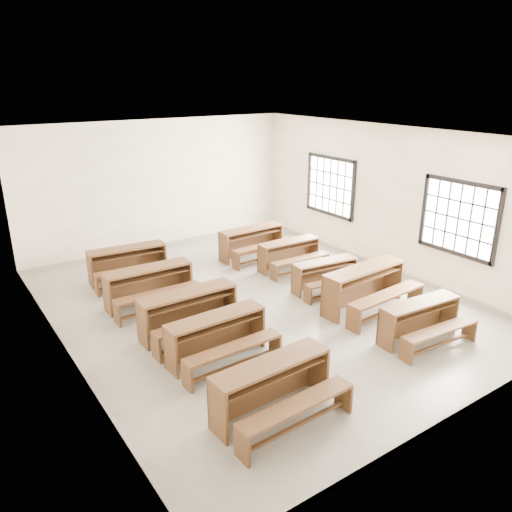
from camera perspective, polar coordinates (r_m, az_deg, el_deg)
room at (r=8.99m, az=0.48°, el=6.98°), size 8.50×8.50×3.20m
desk_set_0 at (r=6.56m, az=2.04°, el=-14.55°), size 1.69×0.92×0.75m
desk_set_1 at (r=7.75m, az=-4.39°, el=-8.94°), size 1.62×0.87×0.72m
desk_set_2 at (r=8.50m, az=-7.59°, el=-6.14°), size 1.69×0.89×0.76m
desk_set_3 at (r=9.69m, az=-12.05°, el=-3.12°), size 1.68×0.89×0.75m
desk_set_4 at (r=10.98m, az=-14.38°, el=-0.61°), size 1.69×0.98×0.73m
desk_set_5 at (r=8.71m, az=18.34°, el=-6.76°), size 1.54×0.89×0.67m
desk_set_6 at (r=9.55m, az=12.45°, el=-3.27°), size 1.86×1.05×0.81m
desk_set_7 at (r=10.26m, az=8.00°, el=-1.97°), size 1.47×0.88×0.63m
desk_set_8 at (r=11.32m, az=3.90°, el=0.38°), size 1.49×0.82×0.66m
desk_set_9 at (r=12.01m, az=-0.38°, el=1.81°), size 1.66×0.90×0.74m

